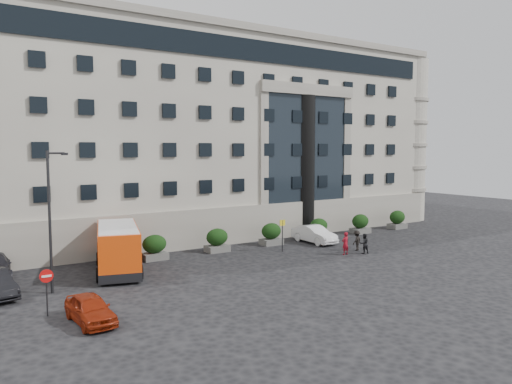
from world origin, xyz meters
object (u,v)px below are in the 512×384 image
hedge_d (319,228)px  hedge_e (360,224)px  hedge_a (154,247)px  hedge_f (397,219)px  bus_stop_sign (282,230)px  parked_car_a (90,309)px  white_taxi (314,234)px  pedestrian_a (345,243)px  street_lamp (51,216)px  minibus (118,247)px  no_entry_sign (47,283)px  pedestrian_c (357,241)px  pedestrian_b (364,244)px  hedge_c (271,234)px  hedge_b (217,240)px

hedge_d → hedge_e: size_ratio=1.00×
hedge_a → hedge_f: (26.00, 0.00, 0.00)m
bus_stop_sign → parked_car_a: (-17.00, -8.06, -1.07)m
white_taxi → pedestrian_a: 5.15m
street_lamp → white_taxi: bearing=9.1°
minibus → pedestrian_a: minibus is taller
hedge_d → street_lamp: 24.27m
hedge_e → no_entry_sign: no_entry_sign is taller
hedge_e → street_lamp: street_lamp is taller
parked_car_a → pedestrian_c: 22.84m
street_lamp → pedestrian_a: size_ratio=4.59×
bus_stop_sign → pedestrian_b: (4.89, -4.02, -0.96)m
hedge_a → street_lamp: (-7.94, -4.80, 3.44)m
hedge_c → hedge_e: (10.40, 0.00, 0.00)m
hedge_c → white_taxi: hedge_c is taller
hedge_d → minibus: bearing=-173.8°
white_taxi → pedestrian_a: pedestrian_a is taller
hedge_c → pedestrian_c: (4.34, -5.67, -0.13)m
hedge_d → street_lamp: bearing=-168.5°
hedge_a → hedge_b: same height
pedestrian_a → no_entry_sign: bearing=2.5°
street_lamp → white_taxi: (21.94, 3.50, -3.62)m
hedge_d → pedestrian_b: 6.93m
pedestrian_b → hedge_f: bearing=-138.3°
hedge_e → hedge_f: 5.20m
hedge_b → pedestrian_a: (7.68, -6.33, -0.06)m
hedge_f → parked_car_a: bearing=-162.0°
hedge_d → pedestrian_a: bearing=-113.3°
hedge_a → hedge_c: (10.40, 0.00, 0.00)m
hedge_d → minibus: (-18.94, -2.06, 0.75)m
hedge_b → pedestrian_b: (9.19, -6.82, -0.15)m
street_lamp → parked_car_a: street_lamp is taller
hedge_a → parked_car_a: bearing=-124.6°
hedge_f → bus_stop_sign: (-16.50, -2.80, 0.80)m
hedge_a → no_entry_sign: size_ratio=0.79×
hedge_b → no_entry_sign: no_entry_sign is taller
hedge_a → hedge_f: bearing=0.0°
no_entry_sign → parked_car_a: bearing=-53.5°
hedge_e → white_taxi: (-6.80, -1.30, -0.18)m
street_lamp → bus_stop_sign: size_ratio=3.17×
street_lamp → no_entry_sign: 4.98m
white_taxi → pedestrian_b: bearing=-86.9°
hedge_b → hedge_d: (10.40, 0.00, 0.00)m
minibus → parked_car_a: minibus is taller
hedge_f → white_taxi: 12.07m
hedge_a → parked_car_a: (-7.50, -10.86, -0.27)m
hedge_f → minibus: bearing=-176.0°
hedge_a → hedge_f: same height
hedge_b → bus_stop_sign: bearing=-33.1°
hedge_e → pedestrian_a: (-7.92, -6.33, -0.06)m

